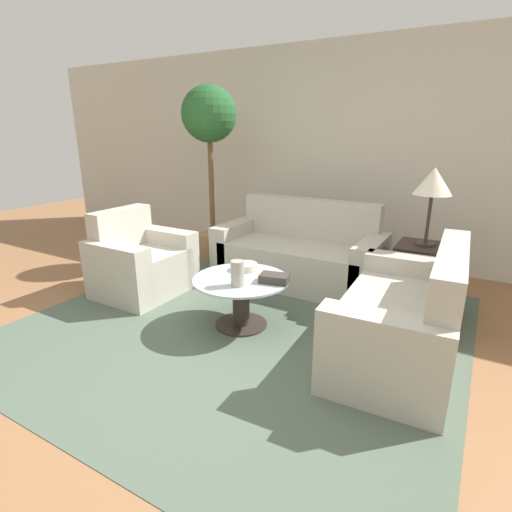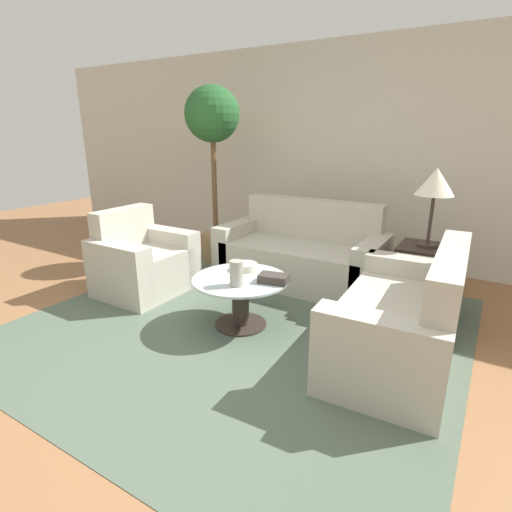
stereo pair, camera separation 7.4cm
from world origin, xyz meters
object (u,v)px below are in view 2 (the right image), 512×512
armchair (142,264)px  vase (236,273)px  potted_plant (213,136)px  coffee_table (240,295)px  table_lamp (435,184)px  bowl (245,267)px  book_stack (274,278)px  sofa_main (302,256)px  loveseat (407,324)px

armchair → vase: 1.41m
potted_plant → coffee_table: bearing=-46.9°
table_lamp → bowl: 1.78m
book_stack → potted_plant: bearing=128.4°
armchair → coffee_table: (1.30, -0.14, -0.01)m
armchair → sofa_main: bearing=-49.6°
coffee_table → table_lamp: size_ratio=1.14×
sofa_main → potted_plant: 1.75m
loveseat → coffee_table: bearing=-85.4°
vase → book_stack: bearing=44.3°
loveseat → table_lamp: size_ratio=2.11×
sofa_main → bowl: (-0.07, -1.03, 0.17)m
potted_plant → book_stack: potted_plant is taller
potted_plant → vase: size_ratio=10.25×
table_lamp → potted_plant: size_ratio=0.33×
armchair → table_lamp: table_lamp is taller
loveseat → bowl: loveseat is taller
potted_plant → book_stack: bearing=-39.8°
loveseat → bowl: size_ratio=7.04×
table_lamp → vase: 1.88m
potted_plant → vase: bearing=-48.4°
bowl → table_lamp: bearing=37.6°
sofa_main → bowl: bearing=-93.8°
loveseat → potted_plant: (-2.53, 1.16, 1.23)m
sofa_main → vase: size_ratio=8.60×
coffee_table → bowl: 0.27m
potted_plant → book_stack: 2.24m
vase → bowl: vase is taller
sofa_main → table_lamp: size_ratio=2.51×
armchair → loveseat: (2.59, 0.02, 0.00)m
sofa_main → potted_plant: (-1.23, 0.10, 1.23)m
vase → bowl: size_ratio=0.98×
potted_plant → bowl: potted_plant is taller
armchair → bowl: (1.22, 0.06, 0.17)m
coffee_table → vase: 0.30m
table_lamp → bowl: (-1.30, -1.00, -0.69)m
armchair → potted_plant: size_ratio=0.42×
loveseat → book_stack: loveseat is taller
table_lamp → book_stack: bearing=-129.9°
sofa_main → vase: 1.40m
book_stack → table_lamp: bearing=38.2°
bowl → book_stack: 0.38m
table_lamp → potted_plant: (-2.47, 0.13, 0.37)m
armchair → table_lamp: 2.87m
loveseat → potted_plant: 3.05m
book_stack → bowl: bearing=147.1°
coffee_table → bowl: bowl is taller
sofa_main → armchair: 1.69m
loveseat → vase: 1.29m
potted_plant → loveseat: bearing=-24.7°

